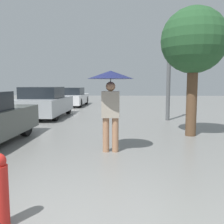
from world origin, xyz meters
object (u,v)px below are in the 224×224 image
Objects in this scene: parked_car_farthest at (72,97)px; tree at (194,42)px; street_lamp at (169,62)px; parked_car_middle at (44,103)px; pedestrian at (111,88)px.

parked_car_farthest is 11.50m from tree.
street_lamp reaches higher than tree.
parked_car_farthest is at bearing 128.47° from street_lamp.
parked_car_farthest is 8.86m from street_lamp.
tree is 0.95× the size of street_lamp.
street_lamp is at bearing -8.81° from parked_car_middle.
tree is at bearing 39.56° from pedestrian.
pedestrian is 0.41× the size of parked_car_farthest.
parked_car_farthest is 1.19× the size of tree.
pedestrian is 0.47× the size of street_lamp.
street_lamp reaches higher than parked_car_farthest.
parked_car_farthest is (0.04, 5.95, -0.06)m from parked_car_middle.
street_lamp reaches higher than pedestrian.
tree is (5.53, -9.86, 2.08)m from parked_car_farthest.
parked_car_middle is at bearing 144.93° from tree.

